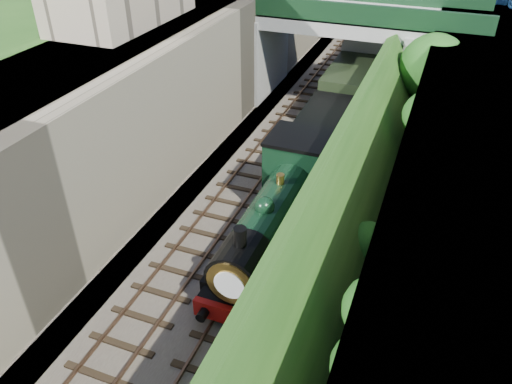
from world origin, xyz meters
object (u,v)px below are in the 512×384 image
Objects in this scene: road_bridge at (359,45)px; tender at (323,142)px; tree at (435,70)px; locomotive at (278,214)px.

road_bridge is 9.39m from tender.
tree is 7.15m from tender.
locomotive is at bearing -111.77° from tree.
tree is at bearing -42.93° from road_bridge.
tree reaches higher than locomotive.
road_bridge is 16.57m from locomotive.
road_bridge reaches higher than tree.
locomotive is at bearing -90.00° from tender.
locomotive reaches higher than tender.
road_bridge is 1.56× the size of locomotive.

